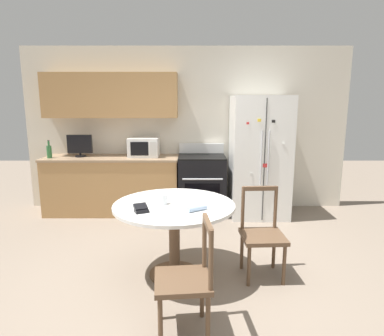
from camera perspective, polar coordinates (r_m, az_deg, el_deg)
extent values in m
plane|color=gray|center=(3.47, -1.38, -19.51)|extent=(14.00, 14.00, 0.00)
cube|color=silver|center=(5.64, -0.69, 6.49)|extent=(5.20, 0.10, 2.60)
cube|color=#AD7F4C|center=(5.55, -13.16, 11.70)|extent=(2.06, 0.34, 0.68)
cube|color=#AD7F4C|center=(5.58, -12.84, -2.90)|extent=(2.06, 0.62, 0.86)
cube|color=#997A5B|center=(5.49, -13.04, 1.66)|extent=(2.09, 0.64, 0.03)
cube|color=white|center=(5.34, 11.37, 1.87)|extent=(0.86, 0.77, 1.84)
cube|color=#333333|center=(4.97, 12.22, 1.13)|extent=(0.01, 0.01, 1.76)
cylinder|color=silver|center=(4.93, 11.71, 1.63)|extent=(0.02, 0.02, 0.77)
cylinder|color=silver|center=(4.95, 12.84, 1.62)|extent=(0.02, 0.02, 0.77)
cube|color=black|center=(4.92, 13.67, 7.58)|extent=(0.05, 0.01, 0.04)
cube|color=yellow|center=(4.88, 11.39, 7.81)|extent=(0.05, 0.01, 0.04)
cube|color=white|center=(4.97, 10.07, -1.06)|extent=(0.05, 0.02, 0.04)
cube|color=white|center=(4.99, 15.26, 4.01)|extent=(0.04, 0.01, 0.03)
cube|color=red|center=(4.98, 12.34, 0.40)|extent=(0.07, 0.01, 0.05)
cube|color=red|center=(4.85, 9.53, 7.37)|extent=(0.04, 0.01, 0.03)
cube|color=black|center=(5.40, 1.87, -2.89)|extent=(0.72, 0.64, 0.90)
cube|color=black|center=(5.11, 1.96, -4.76)|extent=(0.52, 0.01, 0.40)
cylinder|color=silver|center=(5.02, 1.99, -1.88)|extent=(0.59, 0.02, 0.02)
cube|color=black|center=(5.31, 1.90, 1.93)|extent=(0.72, 0.64, 0.02)
cube|color=white|center=(5.58, 1.82, 3.33)|extent=(0.72, 0.06, 0.16)
cube|color=white|center=(5.41, -7.79, 3.48)|extent=(0.47, 0.37, 0.29)
cube|color=black|center=(5.23, -8.52, 3.20)|extent=(0.27, 0.01, 0.21)
cube|color=silver|center=(5.20, -6.24, 3.21)|extent=(0.09, 0.01, 0.21)
cylinder|color=black|center=(5.62, -17.86, 1.92)|extent=(0.16, 0.16, 0.02)
cylinder|color=black|center=(5.62, -17.87, 2.22)|extent=(0.03, 0.03, 0.04)
cube|color=black|center=(5.59, -17.98, 3.86)|extent=(0.38, 0.05, 0.28)
cylinder|color=#2D6B38|center=(5.65, -22.46, 2.51)|extent=(0.07, 0.07, 0.19)
cylinder|color=#2D6B38|center=(5.64, -22.56, 3.81)|extent=(0.03, 0.03, 0.07)
cylinder|color=#262626|center=(5.63, -22.59, 4.24)|extent=(0.03, 0.03, 0.01)
cylinder|color=white|center=(3.41, -2.78, -6.25)|extent=(1.21, 1.21, 0.03)
cylinder|color=brown|center=(3.54, -2.72, -11.94)|extent=(0.11, 0.11, 0.71)
cylinder|color=brown|center=(3.70, -2.67, -17.14)|extent=(0.52, 0.52, 0.03)
cube|color=brown|center=(2.72, -1.38, -18.29)|extent=(0.46, 0.46, 0.04)
cylinder|color=brown|center=(2.70, -5.09, -24.37)|extent=(0.04, 0.04, 0.41)
cylinder|color=brown|center=(2.98, -5.13, -20.51)|extent=(0.04, 0.04, 0.41)
cylinder|color=brown|center=(2.72, 2.89, -24.03)|extent=(0.04, 0.04, 0.41)
cylinder|color=brown|center=(3.00, 1.90, -20.25)|extent=(0.04, 0.04, 0.41)
cylinder|color=brown|center=(2.48, 3.40, -15.10)|extent=(0.04, 0.04, 0.45)
cylinder|color=brown|center=(2.79, 2.31, -11.97)|extent=(0.04, 0.04, 0.45)
cube|color=brown|center=(2.55, 2.87, -9.26)|extent=(0.07, 0.35, 0.04)
cube|color=brown|center=(3.56, 11.96, -11.15)|extent=(0.44, 0.44, 0.04)
cylinder|color=brown|center=(3.55, 15.32, -15.37)|extent=(0.04, 0.04, 0.41)
cylinder|color=brown|center=(3.46, 9.69, -15.83)|extent=(0.04, 0.04, 0.41)
cylinder|color=brown|center=(3.85, 13.70, -13.13)|extent=(0.04, 0.04, 0.41)
cylinder|color=brown|center=(3.77, 8.53, -13.47)|extent=(0.04, 0.04, 0.41)
cylinder|color=brown|center=(3.69, 13.97, -6.36)|extent=(0.04, 0.04, 0.45)
cylinder|color=brown|center=(3.61, 8.70, -6.56)|extent=(0.04, 0.04, 0.45)
cube|color=brown|center=(3.59, 11.49, -3.35)|extent=(0.35, 0.05, 0.04)
cylinder|color=silver|center=(3.40, -4.57, -5.24)|extent=(0.08, 0.08, 0.09)
cylinder|color=#8C4C99|center=(3.41, -4.56, -5.58)|extent=(0.07, 0.07, 0.05)
cylinder|color=#A3BCDB|center=(3.19, 1.07, -6.71)|extent=(0.19, 0.15, 0.05)
cube|color=black|center=(3.19, -8.19, -7.05)|extent=(0.15, 0.14, 0.03)
cube|color=black|center=(3.21, -8.35, -6.45)|extent=(0.15, 0.14, 0.06)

